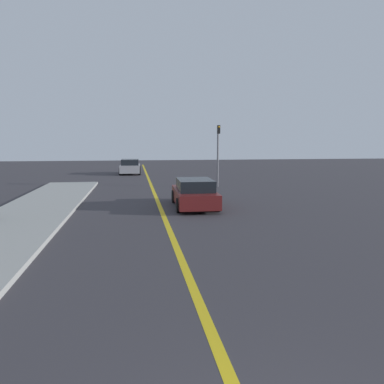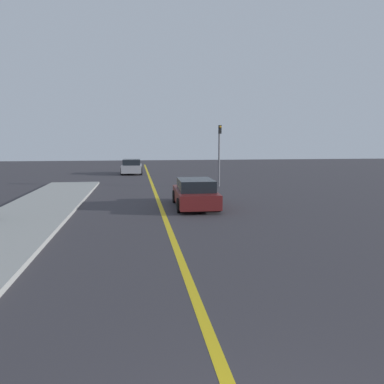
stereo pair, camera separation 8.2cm
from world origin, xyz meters
TOP-DOWN VIEW (x-y plane):
  - road_center_line at (0.00, 18.00)m, footprint 0.20×60.00m
  - sidewalk_left at (-5.42, 12.79)m, footprint 3.31×25.58m
  - car_near_right_lane at (1.59, 14.93)m, footprint 1.98×4.30m
  - car_ahead_center at (-1.51, 33.64)m, footprint 1.99×3.92m
  - traffic_light at (4.40, 22.44)m, footprint 0.18×0.40m

SIDE VIEW (x-z plane):
  - road_center_line at x=0.00m, z-range 0.00..0.01m
  - sidewalk_left at x=-5.42m, z-range 0.00..0.15m
  - car_near_right_lane at x=1.59m, z-range -0.02..1.29m
  - car_ahead_center at x=-1.51m, z-range -0.03..1.36m
  - traffic_light at x=4.40m, z-range 0.46..4.56m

